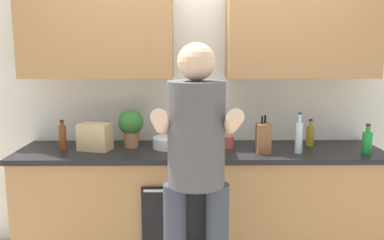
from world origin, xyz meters
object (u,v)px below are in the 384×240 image
Objects in this scene: knife_block at (263,138)px; bottle_vinegar at (63,137)px; bottle_syrup at (200,135)px; grocery_bag_bread at (95,137)px; potted_herb at (131,125)px; bottle_water at (299,137)px; bottle_soda at (367,142)px; bottle_hotsauce at (210,131)px; cup_ceramic at (229,142)px; bottle_oil at (310,135)px; mixing_bowl at (170,143)px; person_standing at (196,162)px.

bottle_vinegar is at bearing 176.61° from knife_block.
bottle_syrup is 0.82m from grocery_bag_bread.
bottle_vinegar is 0.53m from potted_herb.
bottle_water is 1.27× the size of grocery_bag_bread.
bottle_syrup is 1.26m from bottle_soda.
bottle_vinegar reaches higher than grocery_bag_bread.
knife_block is (0.40, -0.14, -0.03)m from bottle_hotsauce.
bottle_vinegar is 0.71× the size of bottle_hotsauce.
grocery_bag_bread is at bearing 0.49° from bottle_vinegar.
bottle_water is at bearing -3.45° from knife_block.
bottle_hotsauce is at bearing -174.22° from cup_ceramic.
bottle_soda is (0.36, -0.25, -0.00)m from bottle_oil.
bottle_oil is 2.33× the size of cup_ceramic.
grocery_bag_bread is (-0.89, -0.05, -0.04)m from bottle_hotsauce.
bottle_water reaches higher than bottle_oil.
grocery_bag_bread reaches higher than mixing_bowl.
grocery_bag_bread is (0.25, 0.00, 0.00)m from bottle_vinegar.
bottle_water is (1.80, -0.11, 0.02)m from bottle_vinegar.
bottle_vinegar is 0.75× the size of bottle_syrup.
bottle_syrup is at bearing 176.88° from bottle_water.
person_standing is 1.07m from grocery_bag_bread.
mixing_bowl is 0.73m from knife_block.
grocery_bag_bread is at bearing 175.85° from knife_block.
bottle_vinegar is 1.14m from bottle_hotsauce.
bottle_syrup reaches higher than bottle_soda.
person_standing reaches higher than bottle_oil.
grocery_bag_bread is at bearing -176.65° from cup_ceramic.
bottle_oil is 0.72× the size of potted_herb.
bottle_water is (0.66, -0.15, -0.02)m from bottle_hotsauce.
person_standing reaches higher than potted_herb.
bottle_water is 1.38× the size of bottle_soda.
bottle_oil is at bearing 1.31° from potted_herb.
mixing_bowl is 0.58m from grocery_bag_bread.
bottle_syrup is at bearing -123.46° from bottle_hotsauce.
bottle_vinegar is 1.06× the size of bottle_soda.
bottle_hotsauce is at bearing -173.86° from bottle_oil.
potted_herb is (-0.62, 0.06, 0.04)m from bottle_hotsauce.
bottle_oil is 0.82× the size of mixing_bowl.
bottle_vinegar is (-1.02, 0.74, -0.01)m from person_standing.
bottle_soda is 0.79× the size of knife_block.
potted_herb is 1.25× the size of grocery_bag_bread.
potted_herb is at bearing 20.88° from grocery_bag_bread.
potted_herb is at bearing 170.73° from bottle_water.
bottle_hotsauce is 0.42m from knife_block.
bottle_soda is at bearing 25.90° from person_standing.
bottle_oil is at bearing 6.14° from bottle_hotsauce.
bottle_soda is at bearing -1.61° from knife_block.
person_standing reaches higher than bottle_soda.
bottle_oil is at bearing 6.22° from cup_ceramic.
bottle_oil is 0.48m from knife_block.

